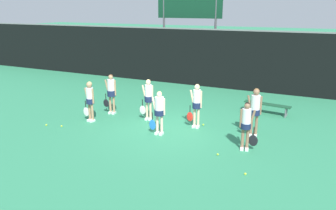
% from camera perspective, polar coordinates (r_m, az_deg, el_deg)
% --- Properties ---
extents(ground_plane, '(140.00, 140.00, 0.00)m').
position_cam_1_polar(ground_plane, '(12.88, -0.28, -4.13)').
color(ground_plane, '#2D7F56').
extents(fence_windscreen, '(60.00, 0.08, 3.40)m').
position_cam_1_polar(fence_windscreen, '(19.23, 9.32, 7.91)').
color(fence_windscreen, black).
rests_on(fence_windscreen, ground_plane).
extents(scoreboard, '(4.16, 0.15, 5.68)m').
position_cam_1_polar(scoreboard, '(20.79, 3.70, 16.29)').
color(scoreboard, '#515156').
rests_on(scoreboard, ground_plane).
extents(bench_courtside, '(2.07, 0.62, 0.46)m').
position_cam_1_polar(bench_courtside, '(15.19, 16.89, -0.01)').
color(bench_courtside, '#19472D').
rests_on(bench_courtside, ground_plane).
extents(player_0, '(0.61, 0.33, 1.69)m').
position_cam_1_polar(player_0, '(13.78, -13.45, 1.18)').
color(player_0, tan).
rests_on(player_0, ground_plane).
extents(player_1, '(0.65, 0.38, 1.65)m').
position_cam_1_polar(player_1, '(12.01, -1.55, -0.80)').
color(player_1, beige).
rests_on(player_1, ground_plane).
extents(player_2, '(0.63, 0.34, 1.64)m').
position_cam_1_polar(player_2, '(11.01, 13.49, -3.04)').
color(player_2, '#8C664C').
rests_on(player_2, ground_plane).
extents(player_3, '(0.65, 0.37, 1.78)m').
position_cam_1_polar(player_3, '(14.60, -9.86, 2.48)').
color(player_3, tan).
rests_on(player_3, ground_plane).
extents(player_4, '(0.61, 0.33, 1.74)m').
position_cam_1_polar(player_4, '(13.61, -3.46, 1.48)').
color(player_4, beige).
rests_on(player_4, ground_plane).
extents(player_5, '(0.60, 0.33, 1.75)m').
position_cam_1_polar(player_5, '(12.74, 4.99, 0.42)').
color(player_5, beige).
rests_on(player_5, ground_plane).
extents(player_6, '(0.66, 0.37, 1.81)m').
position_cam_1_polar(player_6, '(12.22, 14.90, -0.52)').
color(player_6, '#8C664C').
rests_on(player_6, ground_plane).
extents(tennis_ball_0, '(0.07, 0.07, 0.07)m').
position_cam_1_polar(tennis_ball_0, '(13.45, -3.24, -3.09)').
color(tennis_ball_0, '#CCE033').
rests_on(tennis_ball_0, ground_plane).
extents(tennis_ball_1, '(0.07, 0.07, 0.07)m').
position_cam_1_polar(tennis_ball_1, '(9.75, 13.32, -11.59)').
color(tennis_ball_1, '#CCE033').
rests_on(tennis_ball_1, ground_plane).
extents(tennis_ball_2, '(0.07, 0.07, 0.07)m').
position_cam_1_polar(tennis_ball_2, '(13.71, -18.04, -3.51)').
color(tennis_ball_2, '#CCE033').
rests_on(tennis_ball_2, ground_plane).
extents(tennis_ball_3, '(0.07, 0.07, 0.07)m').
position_cam_1_polar(tennis_ball_3, '(13.28, 6.17, -3.42)').
color(tennis_ball_3, '#CCE033').
rests_on(tennis_ball_3, ground_plane).
extents(tennis_ball_4, '(0.07, 0.07, 0.07)m').
position_cam_1_polar(tennis_ball_4, '(14.04, -20.43, -3.28)').
color(tennis_ball_4, '#CCE033').
rests_on(tennis_ball_4, ground_plane).
extents(tennis_ball_5, '(0.07, 0.07, 0.07)m').
position_cam_1_polar(tennis_ball_5, '(10.77, 8.65, -8.50)').
color(tennis_ball_5, '#CCE033').
rests_on(tennis_ball_5, ground_plane).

